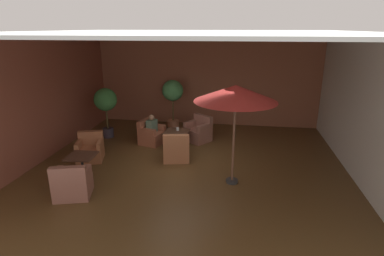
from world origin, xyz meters
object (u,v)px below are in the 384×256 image
patron_blue_shirt (152,125)px  armchair_front_left_east (151,135)px  patio_umbrella_tall_red (236,94)px  cafe_table_front_right (82,160)px  armchair_front_right_north (90,150)px  iced_drink_cup (178,129)px  armchair_front_left_south (176,150)px  armchair_front_left_north (198,132)px  potted_tree_left_corner (173,95)px  cafe_table_front_left (177,134)px  potted_tree_mid_left (106,103)px  armchair_front_right_east (72,184)px

patron_blue_shirt → armchair_front_left_east: bearing=162.6°
patio_umbrella_tall_red → patron_blue_shirt: size_ratio=4.19×
patron_blue_shirt → cafe_table_front_right: bearing=-113.5°
armchair_front_left_east → armchair_front_right_north: same height
patio_umbrella_tall_red → iced_drink_cup: bearing=130.1°
patron_blue_shirt → armchair_front_left_south: bearing=-49.0°
armchair_front_left_north → armchair_front_right_north: (-3.08, -2.20, -0.03)m
armchair_front_left_east → potted_tree_left_corner: 2.03m
armchair_front_right_north → potted_tree_left_corner: 3.99m
cafe_table_front_left → potted_tree_mid_left: size_ratio=0.46×
armchair_front_left_east → potted_tree_mid_left: bearing=167.5°
armchair_front_left_south → potted_tree_left_corner: bearing=104.1°
cafe_table_front_right → iced_drink_cup: iced_drink_cup is taller
armchair_front_right_north → cafe_table_front_right: bearing=-74.2°
potted_tree_left_corner → iced_drink_cup: size_ratio=18.22×
patron_blue_shirt → cafe_table_front_left: bearing=-17.4°
patio_umbrella_tall_red → potted_tree_left_corner: (-2.50, 4.18, -0.98)m
patio_umbrella_tall_red → potted_tree_left_corner: 4.97m
armchair_front_right_east → patron_blue_shirt: patron_blue_shirt is taller
armchair_front_right_north → potted_tree_left_corner: potted_tree_left_corner is taller
cafe_table_front_left → armchair_front_right_east: 4.01m
armchair_front_right_east → iced_drink_cup: size_ratio=9.05×
patio_umbrella_tall_red → iced_drink_cup: 3.45m
armchair_front_left_north → potted_tree_mid_left: 3.53m
armchair_front_left_south → potted_tree_mid_left: potted_tree_mid_left is taller
armchair_front_left_north → armchair_front_right_east: size_ratio=1.09×
armchair_front_left_north → armchair_front_left_east: armchair_front_left_north is taller
patron_blue_shirt → armchair_front_right_east: bearing=-103.0°
cafe_table_front_left → armchair_front_left_east: (-0.99, 0.31, -0.18)m
armchair_front_left_south → armchair_front_right_east: 3.26m
armchair_front_right_east → cafe_table_front_left: bearing=62.7°
armchair_front_left_east → armchair_front_right_north: (-1.47, -1.68, -0.01)m
patron_blue_shirt → iced_drink_cup: 1.00m
potted_tree_left_corner → patio_umbrella_tall_red: bearing=-59.2°
armchair_front_right_east → iced_drink_cup: 4.08m
armchair_front_left_east → armchair_front_right_east: bearing=-102.4°
armchair_front_right_east → patron_blue_shirt: 3.98m
armchair_front_left_east → iced_drink_cup: armchair_front_left_east is taller
patio_umbrella_tall_red → iced_drink_cup: (-1.93, 2.29, -1.73)m
armchair_front_left_east → armchair_front_right_east: armchair_front_right_east is taller
armchair_front_left_east → patio_umbrella_tall_red: (2.93, -2.54, 2.08)m
armchair_front_left_north → potted_tree_left_corner: bearing=136.1°
iced_drink_cup → armchair_front_right_east: bearing=-117.1°
armchair_front_right_north → potted_tree_mid_left: 2.33m
cafe_table_front_right → patron_blue_shirt: bearing=66.5°
armchair_front_right_north → iced_drink_cup: armchair_front_right_north is taller
cafe_table_front_left → potted_tree_mid_left: bearing=165.7°
armchair_front_right_east → potted_tree_mid_left: (-0.94, 4.27, 0.99)m
patio_umbrella_tall_red → patron_blue_shirt: bearing=138.9°
armchair_front_right_north → armchair_front_left_north: bearing=35.6°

